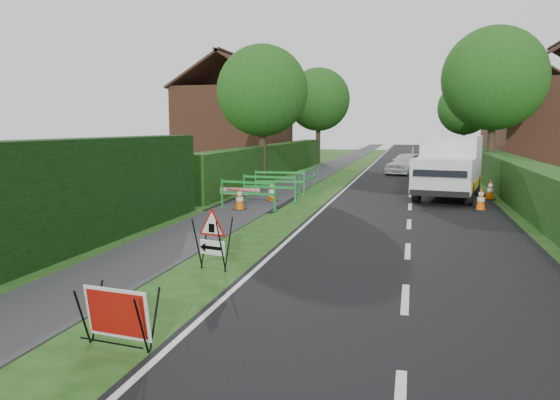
{
  "coord_description": "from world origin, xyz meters",
  "views": [
    {
      "loc": [
        2.55,
        -7.73,
        2.77
      ],
      "look_at": [
        -0.26,
        3.77,
        1.18
      ],
      "focal_mm": 35.0,
      "sensor_mm": 36.0,
      "label": 1
    }
  ],
  "objects_px": {
    "red_rect_sign": "(117,315)",
    "hatchback_car": "(407,163)",
    "triangle_sign": "(211,235)",
    "works_van": "(450,166)"
  },
  "relations": [
    {
      "from": "red_rect_sign",
      "to": "hatchback_car",
      "type": "height_order",
      "value": "hatchback_car"
    },
    {
      "from": "red_rect_sign",
      "to": "triangle_sign",
      "type": "xyz_separation_m",
      "value": [
        -0.21,
        3.81,
        0.27
      ]
    },
    {
      "from": "triangle_sign",
      "to": "hatchback_car",
      "type": "height_order",
      "value": "hatchback_car"
    },
    {
      "from": "red_rect_sign",
      "to": "triangle_sign",
      "type": "height_order",
      "value": "triangle_sign"
    },
    {
      "from": "triangle_sign",
      "to": "works_van",
      "type": "relative_size",
      "value": 0.19
    },
    {
      "from": "works_van",
      "to": "hatchback_car",
      "type": "distance_m",
      "value": 10.84
    },
    {
      "from": "red_rect_sign",
      "to": "triangle_sign",
      "type": "relative_size",
      "value": 0.95
    },
    {
      "from": "triangle_sign",
      "to": "works_van",
      "type": "distance_m",
      "value": 13.49
    },
    {
      "from": "works_van",
      "to": "hatchback_car",
      "type": "relative_size",
      "value": 1.46
    },
    {
      "from": "works_van",
      "to": "hatchback_car",
      "type": "height_order",
      "value": "works_van"
    }
  ]
}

